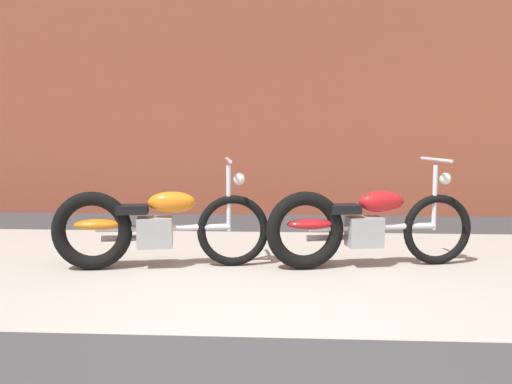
{
  "coord_description": "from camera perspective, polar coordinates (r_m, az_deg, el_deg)",
  "views": [
    {
      "loc": [
        0.2,
        -3.14,
        1.26
      ],
      "look_at": [
        -0.06,
        1.41,
        0.75
      ],
      "focal_mm": 37.01,
      "sensor_mm": 36.0,
      "label": 1
    }
  ],
  "objects": [
    {
      "name": "motorcycle_orange",
      "position": [
        5.01,
        -11.76,
        -3.65
      ],
      "size": [
        1.99,
        0.63,
        1.03
      ],
      "rotation": [
        0.0,
        0.0,
        0.17
      ],
      "color": "black",
      "rests_on": "ground"
    },
    {
      "name": "brick_building_wall",
      "position": [
        8.51,
        1.96,
        17.76
      ],
      "size": [
        36.0,
        0.5,
        5.87
      ],
      "primitive_type": "cube",
      "color": "brown",
      "rests_on": "ground"
    },
    {
      "name": "ground_plane",
      "position": [
        3.39,
        -0.35,
        -15.46
      ],
      "size": [
        80.0,
        80.0,
        0.0
      ],
      "primitive_type": "plane",
      "color": "#38383A"
    },
    {
      "name": "sidewalk_slab",
      "position": [
        5.05,
        0.92,
        -8.03
      ],
      "size": [
        36.0,
        3.5,
        0.01
      ],
      "primitive_type": "cube",
      "color": "#9E998E",
      "rests_on": "ground"
    },
    {
      "name": "motorcycle_red",
      "position": [
        5.03,
        10.79,
        -3.59
      ],
      "size": [
        1.99,
        0.67,
        1.03
      ],
      "rotation": [
        0.0,
        0.0,
        0.2
      ],
      "color": "black",
      "rests_on": "ground"
    }
  ]
}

